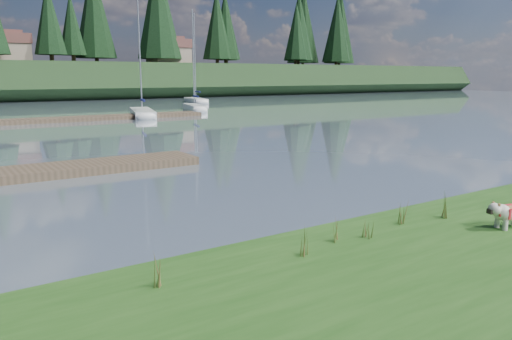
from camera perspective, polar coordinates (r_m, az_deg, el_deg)
ground at (r=39.46m, az=-26.80°, el=4.69°), size 200.00×200.00×0.00m
bulldog at (r=11.32m, az=26.98°, el=-4.25°), size 0.94×0.53×0.55m
dock_far at (r=39.74m, az=-23.95°, el=5.17°), size 26.00×2.20×0.30m
sailboat_bg_3 at (r=44.03m, az=-12.96°, el=6.50°), size 3.74×8.17×11.82m
sailboat_bg_4 at (r=50.09m, az=-7.18°, el=7.18°), size 2.88×6.56×9.68m
sailboat_bg_5 at (r=64.38m, az=-7.03°, el=7.96°), size 3.24×7.81×10.99m
weed_0 at (r=8.67m, az=5.67°, el=-8.21°), size 0.17×0.14×0.57m
weed_1 at (r=9.44m, az=8.93°, el=-6.93°), size 0.17×0.14×0.48m
weed_2 at (r=10.84m, az=16.39°, el=-4.79°), size 0.17×0.14×0.54m
weed_3 at (r=7.52m, az=-11.16°, el=-11.56°), size 0.17×0.14×0.52m
weed_4 at (r=9.76m, az=12.68°, el=-6.78°), size 0.17×0.14×0.36m
weed_5 at (r=11.55m, az=20.62°, el=-3.73°), size 0.17×0.14×0.71m
mud_lip at (r=9.41m, az=-1.32°, el=-9.97°), size 60.00×0.50×0.14m
conifer_5 at (r=81.79m, az=-20.35°, el=15.35°), size 3.96×3.96×10.35m
conifer_6 at (r=84.35m, az=-11.13°, el=17.80°), size 7.04×7.04×17.00m
conifer_7 at (r=93.08m, az=-3.53°, el=16.18°), size 5.28×5.28×13.20m
conifer_8 at (r=97.01m, az=4.62°, el=15.54°), size 4.62×4.62×11.77m
conifer_9 at (r=107.80m, az=9.25°, el=15.69°), size 5.94×5.94×14.62m
house_1 at (r=80.84m, az=-26.70°, el=12.44°), size 6.30×5.30×4.65m
house_2 at (r=85.49m, az=-9.96°, el=13.25°), size 6.30×5.30×4.65m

